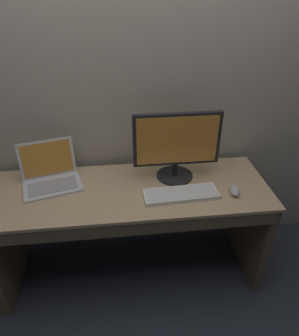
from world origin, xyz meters
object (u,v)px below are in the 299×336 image
(external_monitor, at_px, (177,144))
(computer_mouse, at_px, (234,191))
(laptop_silver, at_px, (51,176))
(wired_keyboard, at_px, (181,194))

(external_monitor, bearing_deg, computer_mouse, -33.69)
(laptop_silver, bearing_deg, external_monitor, -1.77)
(laptop_silver, height_order, computer_mouse, laptop_silver)
(laptop_silver, distance_m, external_monitor, 0.79)
(laptop_silver, xyz_separation_m, computer_mouse, (1.08, -0.23, -0.03))
(external_monitor, bearing_deg, laptop_silver, 178.23)
(external_monitor, xyz_separation_m, wired_keyboard, (-0.00, -0.19, -0.22))
(wired_keyboard, relative_size, computer_mouse, 4.29)
(external_monitor, xyz_separation_m, computer_mouse, (0.31, -0.21, -0.22))
(laptop_silver, relative_size, external_monitor, 0.75)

